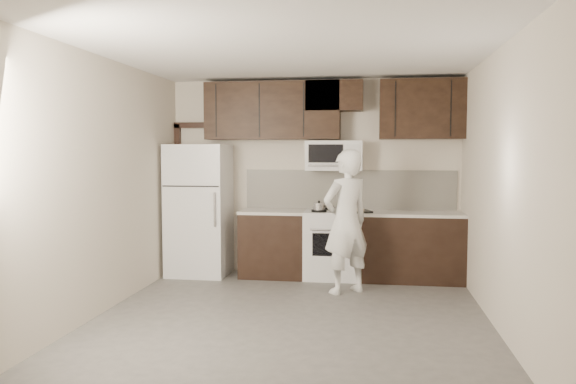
% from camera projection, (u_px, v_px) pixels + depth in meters
% --- Properties ---
extents(floor, '(4.50, 4.50, 0.00)m').
position_uv_depth(floor, '(291.00, 319.00, 5.72)').
color(floor, '#52504D').
rests_on(floor, ground).
extents(back_wall, '(4.00, 0.00, 4.00)m').
position_uv_depth(back_wall, '(314.00, 177.00, 7.84)').
color(back_wall, beige).
rests_on(back_wall, ground).
extents(ceiling, '(4.50, 4.50, 0.00)m').
position_uv_depth(ceiling, '(291.00, 50.00, 5.53)').
color(ceiling, white).
rests_on(ceiling, back_wall).
extents(counter_run, '(2.95, 0.64, 0.91)m').
position_uv_depth(counter_run, '(356.00, 245.00, 7.52)').
color(counter_run, black).
rests_on(counter_run, floor).
extents(stove, '(0.76, 0.66, 0.94)m').
position_uv_depth(stove, '(333.00, 244.00, 7.56)').
color(stove, silver).
rests_on(stove, floor).
extents(backsplash, '(2.90, 0.02, 0.54)m').
position_uv_depth(backsplash, '(349.00, 189.00, 7.77)').
color(backsplash, silver).
rests_on(backsplash, counter_run).
extents(upper_cabinets, '(3.48, 0.35, 0.78)m').
position_uv_depth(upper_cabinets, '(328.00, 109.00, 7.57)').
color(upper_cabinets, black).
rests_on(upper_cabinets, back_wall).
extents(microwave, '(0.76, 0.42, 0.40)m').
position_uv_depth(microwave, '(334.00, 156.00, 7.59)').
color(microwave, silver).
rests_on(microwave, upper_cabinets).
extents(refrigerator, '(0.80, 0.76, 1.80)m').
position_uv_depth(refrigerator, '(199.00, 210.00, 7.75)').
color(refrigerator, silver).
rests_on(refrigerator, floor).
extents(door_trim, '(0.50, 0.08, 2.12)m').
position_uv_depth(door_trim, '(181.00, 183.00, 8.09)').
color(door_trim, black).
rests_on(door_trim, floor).
extents(saucepan, '(0.27, 0.16, 0.15)m').
position_uv_depth(saucepan, '(319.00, 207.00, 7.40)').
color(saucepan, silver).
rests_on(saucepan, stove).
extents(baking_tray, '(0.52, 0.46, 0.02)m').
position_uv_depth(baking_tray, '(353.00, 211.00, 7.36)').
color(baking_tray, black).
rests_on(baking_tray, counter_run).
extents(pizza, '(0.38, 0.38, 0.02)m').
position_uv_depth(pizza, '(353.00, 210.00, 7.36)').
color(pizza, tan).
rests_on(pizza, baking_tray).
extents(person, '(0.75, 0.72, 1.73)m').
position_uv_depth(person, '(346.00, 222.00, 6.73)').
color(person, white).
rests_on(person, floor).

